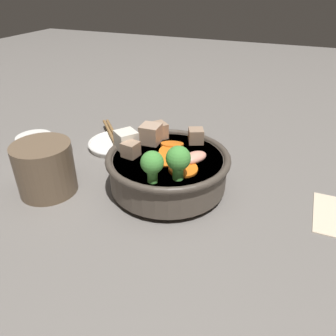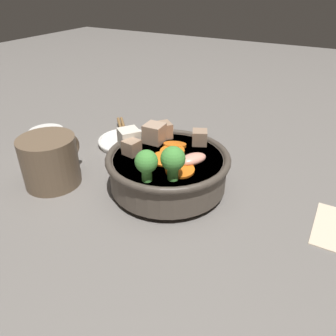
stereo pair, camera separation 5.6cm
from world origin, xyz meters
name	(u,v)px [view 2 (the right image)]	position (x,y,z in m)	size (l,w,h in m)	color
ground_plane	(168,188)	(0.00, 0.00, 0.00)	(3.00, 3.00, 0.00)	slate
stirfry_bowl	(168,166)	(0.00, 0.00, 0.05)	(0.21, 0.21, 0.12)	#51473D
side_saucer	(125,141)	(0.11, 0.17, 0.01)	(0.12, 0.12, 0.01)	white
tea_cup	(48,141)	(0.00, 0.29, 0.03)	(0.07, 0.07, 0.05)	white
dark_mug	(50,161)	(-0.08, 0.19, 0.05)	(0.12, 0.10, 0.09)	brown
chopsticks_pair	(125,137)	(0.11, 0.17, 0.02)	(0.18, 0.16, 0.01)	olive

